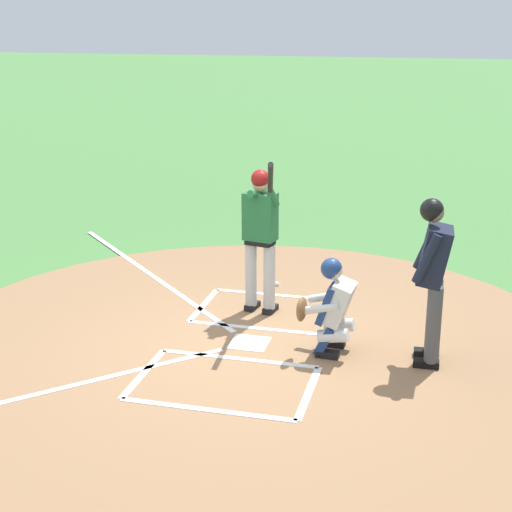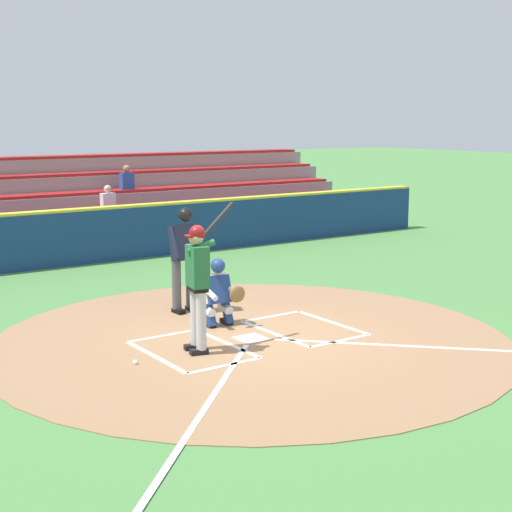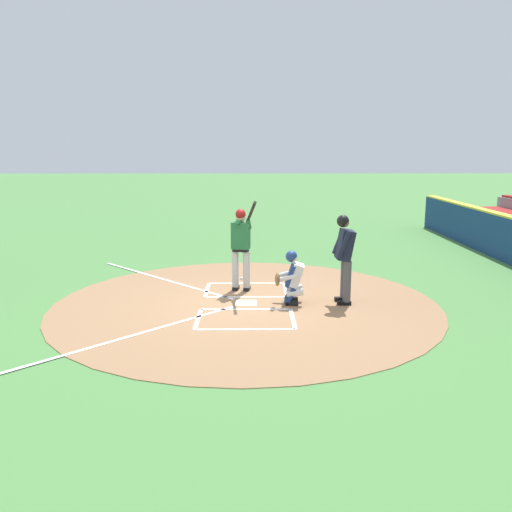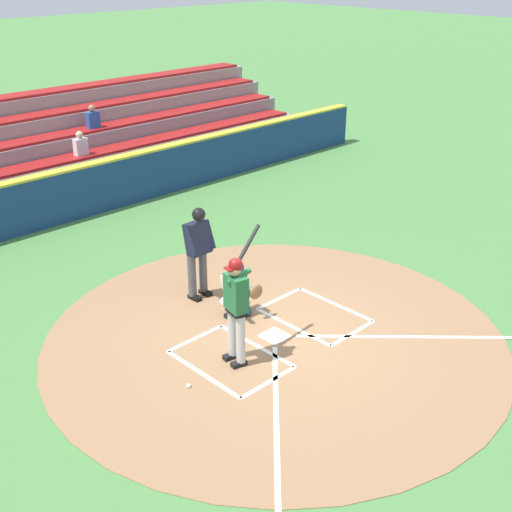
{
  "view_description": "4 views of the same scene",
  "coord_description": "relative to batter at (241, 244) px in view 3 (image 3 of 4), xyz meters",
  "views": [
    {
      "loc": [
        -8.1,
        -2.13,
        3.72
      ],
      "look_at": [
        0.28,
        -0.01,
        1.0
      ],
      "focal_mm": 54.58,
      "sensor_mm": 36.0,
      "label": 1
    },
    {
      "loc": [
        6.51,
        9.46,
        3.35
      ],
      "look_at": [
        -0.58,
        -0.69,
        1.15
      ],
      "focal_mm": 54.02,
      "sensor_mm": 36.0,
      "label": 2
    },
    {
      "loc": [
        -10.57,
        -0.11,
        3.17
      ],
      "look_at": [
        -0.17,
        -0.21,
        1.05
      ],
      "focal_mm": 36.85,
      "sensor_mm": 36.0,
      "label": 3
    },
    {
      "loc": [
        7.24,
        6.98,
        6.16
      ],
      "look_at": [
        -0.59,
        -1.08,
        1.01
      ],
      "focal_mm": 46.98,
      "sensor_mm": 36.0,
      "label": 4
    }
  ],
  "objects": [
    {
      "name": "catcher",
      "position": [
        -1.01,
        -1.07,
        -0.51
      ],
      "size": [
        0.59,
        0.64,
        1.13
      ],
      "color": "black",
      "rests_on": "ground"
    },
    {
      "name": "dirt_circle",
      "position": [
        -1.0,
        -0.11,
        -1.09
      ],
      "size": [
        8.0,
        8.0,
        0.01
      ],
      "primitive_type": "cylinder",
      "color": "#99704C",
      "rests_on": "ground"
    },
    {
      "name": "baseball",
      "position": [
        1.03,
        0.02,
        -1.06
      ],
      "size": [
        0.07,
        0.07,
        0.07
      ],
      "primitive_type": "sphere",
      "color": "white",
      "rests_on": "ground"
    },
    {
      "name": "home_plate_and_chalk",
      "position": [
        -1.0,
        0.77,
        -1.08
      ],
      "size": [
        7.93,
        4.91,
        0.01
      ],
      "color": "white",
      "rests_on": "dirt_circle"
    },
    {
      "name": "batter",
      "position": [
        0.0,
        0.0,
        0.0
      ],
      "size": [
        1.03,
        0.57,
        2.13
      ],
      "color": "#BCBCBC",
      "rests_on": "ground"
    },
    {
      "name": "plate_umpire",
      "position": [
        -1.0,
        -2.15,
        -0.02
      ],
      "size": [
        0.59,
        0.42,
        1.86
      ],
      "color": "#4C4C51",
      "rests_on": "ground"
    },
    {
      "name": "ground_plane",
      "position": [
        -1.0,
        -0.11,
        -1.1
      ],
      "size": [
        120.0,
        120.0,
        0.0
      ],
      "primitive_type": "plane",
      "color": "#4C8442"
    }
  ]
}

